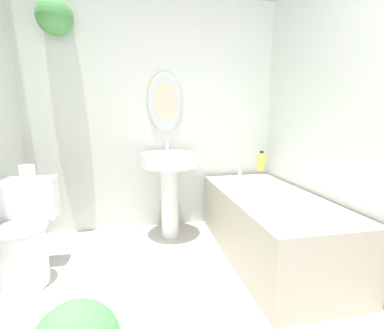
% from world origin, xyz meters
% --- Properties ---
extents(wall_back, '(2.68, 0.32, 2.40)m').
position_xyz_m(wall_back, '(-0.07, 2.44, 1.27)').
color(wall_back, silver).
rests_on(wall_back, ground_plane).
extents(wall_right, '(0.06, 2.54, 2.40)m').
position_xyz_m(wall_right, '(1.31, 1.21, 1.20)').
color(wall_right, silver).
rests_on(wall_right, ground_plane).
extents(toilet, '(0.39, 0.54, 0.73)m').
position_xyz_m(toilet, '(-1.03, 1.57, 0.32)').
color(toilet, white).
rests_on(toilet, ground_plane).
extents(pedestal_sink, '(0.55, 0.55, 0.95)m').
position_xyz_m(pedestal_sink, '(0.11, 2.11, 0.64)').
color(pedestal_sink, white).
rests_on(pedestal_sink, ground_plane).
extents(bathtub, '(0.73, 1.63, 0.63)m').
position_xyz_m(bathtub, '(0.89, 1.55, 0.29)').
color(bathtub, '#B2A893').
rests_on(bathtub, ground_plane).
extents(shampoo_bottle, '(0.07, 0.07, 0.21)m').
position_xyz_m(shampoo_bottle, '(1.11, 2.20, 0.72)').
color(shampoo_bottle, gold).
rests_on(shampoo_bottle, bathtub).
extents(toilet_paper_roll, '(0.11, 0.11, 0.10)m').
position_xyz_m(toilet_paper_roll, '(-1.03, 1.75, 0.78)').
color(toilet_paper_roll, white).
rests_on(toilet_paper_roll, toilet).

